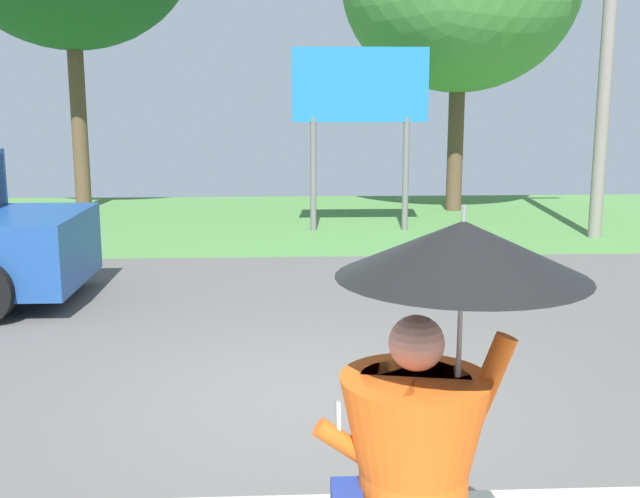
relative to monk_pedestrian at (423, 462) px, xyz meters
name	(u,v)px	position (x,y,z in m)	size (l,w,h in m)	color
ground_plane	(300,310)	(-0.36, 6.39, -1.14)	(40.00, 22.00, 0.20)	#565451
monk_pedestrian	(423,462)	(0.00, 0.00, 0.00)	(1.06, 0.98, 2.13)	#E55B19
utility_pole	(609,16)	(5.25, 11.01, 2.88)	(1.80, 0.24, 7.59)	gray
roadside_billboard	(360,98)	(0.94, 12.01, 1.46)	(2.60, 0.12, 3.50)	slate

